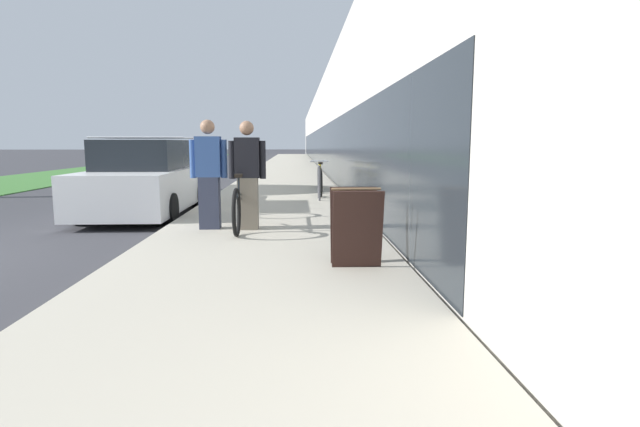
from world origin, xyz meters
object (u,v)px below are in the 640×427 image
(tandem_bicycle, at_px, (244,203))
(cruiser_bike_middle, at_px, (319,176))
(person_rider, at_px, (248,175))
(person_bystander, at_px, (209,175))
(bike_rack_hoop, at_px, (319,179))
(parked_sedan_curbside, at_px, (145,181))
(sandwich_board_sign, at_px, (356,227))
(cruiser_bike_nearest, at_px, (320,181))

(tandem_bicycle, relative_size, cruiser_bike_middle, 1.56)
(person_rider, bearing_deg, person_bystander, 172.51)
(bike_rack_hoop, bearing_deg, person_bystander, -115.62)
(person_bystander, bearing_deg, parked_sedan_curbside, 124.10)
(cruiser_bike_middle, bearing_deg, person_bystander, -106.38)
(person_rider, xyz_separation_m, parked_sedan_curbside, (-2.47, 2.80, -0.30))
(sandwich_board_sign, bearing_deg, cruiser_bike_middle, 89.74)
(sandwich_board_sign, bearing_deg, parked_sedan_curbside, 126.64)
(sandwich_board_sign, distance_m, parked_sedan_curbside, 6.60)
(bike_rack_hoop, height_order, cruiser_bike_nearest, cruiser_bike_nearest)
(bike_rack_hoop, relative_size, parked_sedan_curbside, 0.19)
(tandem_bicycle, xyz_separation_m, person_bystander, (-0.52, -0.28, 0.50))
(person_rider, relative_size, parked_sedan_curbside, 0.39)
(cruiser_bike_nearest, height_order, cruiser_bike_middle, cruiser_bike_nearest)
(bike_rack_hoop, relative_size, sandwich_board_sign, 0.94)
(tandem_bicycle, distance_m, cruiser_bike_nearest, 5.17)
(person_rider, xyz_separation_m, cruiser_bike_nearest, (1.42, 5.30, -0.50))
(sandwich_board_sign, bearing_deg, tandem_bicycle, 118.92)
(tandem_bicycle, distance_m, cruiser_bike_middle, 7.20)
(cruiser_bike_nearest, bearing_deg, parked_sedan_curbside, -147.37)
(person_bystander, relative_size, bike_rack_hoop, 2.09)
(person_bystander, xyz_separation_m, bike_rack_hoop, (1.99, 4.14, -0.38))
(cruiser_bike_nearest, height_order, sandwich_board_sign, cruiser_bike_nearest)
(cruiser_bike_middle, relative_size, sandwich_board_sign, 2.00)
(person_bystander, bearing_deg, cruiser_bike_nearest, 68.47)
(person_bystander, bearing_deg, bike_rack_hoop, 64.38)
(parked_sedan_curbside, bearing_deg, cruiser_bike_nearest, 32.63)
(tandem_bicycle, relative_size, cruiser_bike_nearest, 1.58)
(person_bystander, xyz_separation_m, cruiser_bike_nearest, (2.06, 5.21, -0.51))
(person_bystander, bearing_deg, person_rider, -7.49)
(person_bystander, xyz_separation_m, parked_sedan_curbside, (-1.84, 2.72, -0.31))
(tandem_bicycle, height_order, sandwich_board_sign, tandem_bicycle)
(person_rider, distance_m, sandwich_board_sign, 2.92)
(bike_rack_hoop, height_order, sandwich_board_sign, sandwich_board_sign)
(person_bystander, height_order, cruiser_bike_middle, person_bystander)
(tandem_bicycle, bearing_deg, person_rider, -72.64)
(tandem_bicycle, height_order, person_bystander, person_bystander)
(tandem_bicycle, height_order, person_rider, person_rider)
(cruiser_bike_nearest, bearing_deg, person_bystander, -111.53)
(person_rider, relative_size, sandwich_board_sign, 1.94)
(parked_sedan_curbside, bearing_deg, tandem_bicycle, -45.94)
(cruiser_bike_nearest, bearing_deg, tandem_bicycle, -107.29)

